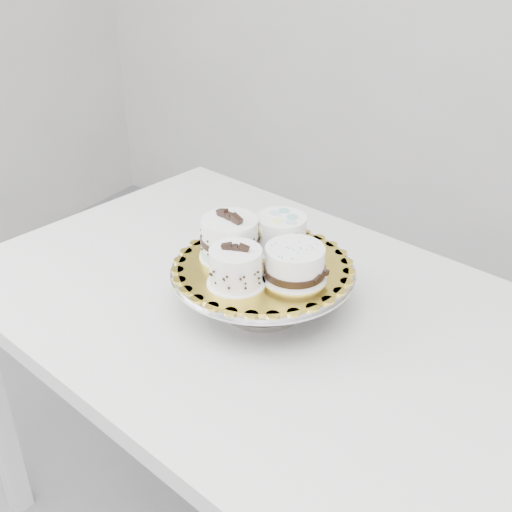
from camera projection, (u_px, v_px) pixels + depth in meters
The scene contains 7 objects.
table at pixel (261, 331), 1.33m from camera, with size 1.34×1.00×0.75m.
cake_stand at pixel (263, 281), 1.23m from camera, with size 0.35×0.35×0.10m.
cake_board at pixel (263, 266), 1.22m from camera, with size 0.32×0.32×0.00m, color gold.
cake_swirl at pixel (236, 268), 1.14m from camera, with size 0.12×0.12×0.08m.
cake_banded at pixel (230, 239), 1.23m from camera, with size 0.13×0.13×0.10m.
cake_dots at pixel (281, 233), 1.25m from camera, with size 0.12×0.12×0.07m.
cake_ribbon at pixel (295, 264), 1.16m from camera, with size 0.13×0.12×0.07m.
Camera 1 is at (0.68, -0.67, 1.47)m, focal length 45.00 mm.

